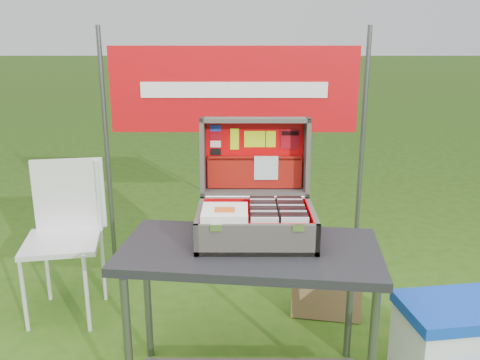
{
  "coord_description": "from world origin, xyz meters",
  "views": [
    {
      "loc": [
        0.05,
        -2.2,
        1.64
      ],
      "look_at": [
        0.04,
        0.1,
        0.98
      ],
      "focal_mm": 38.0,
      "sensor_mm": 36.0,
      "label": 1
    }
  ],
  "objects_px": {
    "suitcase": "(256,182)",
    "chair": "(62,244)",
    "cardboard_box": "(327,284)",
    "cooler": "(450,344)",
    "table": "(249,318)"
  },
  "relations": [
    {
      "from": "table",
      "to": "cardboard_box",
      "type": "bearing_deg",
      "value": 59.21
    },
    {
      "from": "table",
      "to": "chair",
      "type": "relative_size",
      "value": 1.25
    },
    {
      "from": "table",
      "to": "cardboard_box",
      "type": "xyz_separation_m",
      "value": [
        0.47,
        0.62,
        -0.15
      ]
    },
    {
      "from": "table",
      "to": "chair",
      "type": "bearing_deg",
      "value": 155.83
    },
    {
      "from": "cooler",
      "to": "chair",
      "type": "relative_size",
      "value": 0.52
    },
    {
      "from": "suitcase",
      "to": "chair",
      "type": "bearing_deg",
      "value": 156.0
    },
    {
      "from": "suitcase",
      "to": "cooler",
      "type": "bearing_deg",
      "value": -7.35
    },
    {
      "from": "suitcase",
      "to": "chair",
      "type": "relative_size",
      "value": 0.59
    },
    {
      "from": "chair",
      "to": "cooler",
      "type": "bearing_deg",
      "value": -26.92
    },
    {
      "from": "suitcase",
      "to": "cardboard_box",
      "type": "distance_m",
      "value": 1.01
    },
    {
      "from": "chair",
      "to": "cardboard_box",
      "type": "relative_size",
      "value": 2.14
    },
    {
      "from": "cooler",
      "to": "table",
      "type": "bearing_deg",
      "value": 172.92
    },
    {
      "from": "chair",
      "to": "cardboard_box",
      "type": "distance_m",
      "value": 1.58
    },
    {
      "from": "suitcase",
      "to": "cooler",
      "type": "distance_m",
      "value": 1.22
    },
    {
      "from": "table",
      "to": "cooler",
      "type": "bearing_deg",
      "value": 7.79
    }
  ]
}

